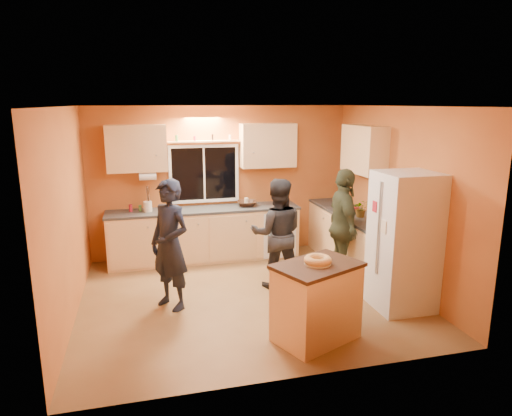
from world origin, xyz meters
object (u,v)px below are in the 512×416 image
object	(u,v)px
refrigerator	(404,242)
person_center	(277,234)
island	(316,301)
person_right	(343,227)
person_left	(170,245)

from	to	relation	value
refrigerator	person_center	xyz separation A→B (m)	(-1.38, 1.06, -0.10)
island	person_right	world-z (taller)	person_right
refrigerator	person_center	distance (m)	1.75
refrigerator	person_left	distance (m)	3.02
refrigerator	person_right	size ratio (longest dim) A/B	1.04
person_center	person_right	size ratio (longest dim) A/B	0.93
person_left	person_center	xyz separation A→B (m)	(1.54, 0.33, -0.05)
refrigerator	person_center	size ratio (longest dim) A/B	1.12
person_right	island	bearing A→B (deg)	154.14
island	person_center	world-z (taller)	person_center
person_left	person_right	size ratio (longest dim) A/B	0.99
person_center	refrigerator	bearing A→B (deg)	155.47
island	person_center	xyz separation A→B (m)	(0.01, 1.59, 0.34)
person_left	person_center	bearing A→B (deg)	63.42
person_right	refrigerator	bearing A→B (deg)	-150.64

